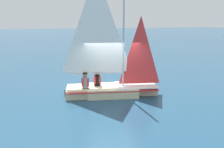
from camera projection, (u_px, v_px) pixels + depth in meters
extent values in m
plane|color=navy|center=(112.00, 95.00, 10.57)|extent=(260.00, 260.00, 0.00)
cube|color=beige|center=(112.00, 90.00, 10.52)|extent=(2.00, 2.63, 0.42)
cube|color=beige|center=(146.00, 89.00, 10.70)|extent=(1.03, 1.15, 0.42)
cube|color=beige|center=(77.00, 92.00, 10.34)|extent=(1.45, 1.26, 0.42)
cube|color=red|center=(112.00, 88.00, 10.49)|extent=(2.47, 4.41, 0.05)
cube|color=silver|center=(136.00, 85.00, 10.60)|extent=(1.78, 2.19, 0.04)
cylinder|color=#B7B7BC|center=(124.00, 31.00, 9.93)|extent=(0.08, 0.08, 5.24)
cylinder|color=#B7B7BC|center=(97.00, 73.00, 10.24)|extent=(0.67, 2.40, 0.07)
pyramid|color=white|center=(97.00, 24.00, 9.73)|extent=(0.62, 2.27, 4.40)
pyramid|color=red|center=(140.00, 51.00, 10.23)|extent=(0.40, 1.41, 3.19)
cube|color=black|center=(66.00, 93.00, 10.29)|extent=(0.05, 0.08, 0.30)
cube|color=black|center=(97.00, 89.00, 10.62)|extent=(0.30, 0.33, 0.45)
cylinder|color=black|center=(97.00, 80.00, 10.51)|extent=(0.36, 0.36, 0.50)
cube|color=red|center=(97.00, 79.00, 10.50)|extent=(0.34, 0.39, 0.35)
sphere|color=#A87A56|center=(97.00, 73.00, 10.43)|extent=(0.22, 0.22, 0.22)
cylinder|color=red|center=(97.00, 71.00, 10.41)|extent=(0.25, 0.25, 0.06)
cube|color=black|center=(86.00, 92.00, 10.18)|extent=(0.30, 0.33, 0.45)
cylinder|color=gray|center=(85.00, 82.00, 10.07)|extent=(0.36, 0.36, 0.50)
cube|color=red|center=(85.00, 82.00, 10.06)|extent=(0.34, 0.39, 0.35)
sphere|color=#A87A56|center=(85.00, 75.00, 9.99)|extent=(0.22, 0.22, 0.22)
cylinder|color=black|center=(85.00, 73.00, 9.97)|extent=(0.25, 0.25, 0.06)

